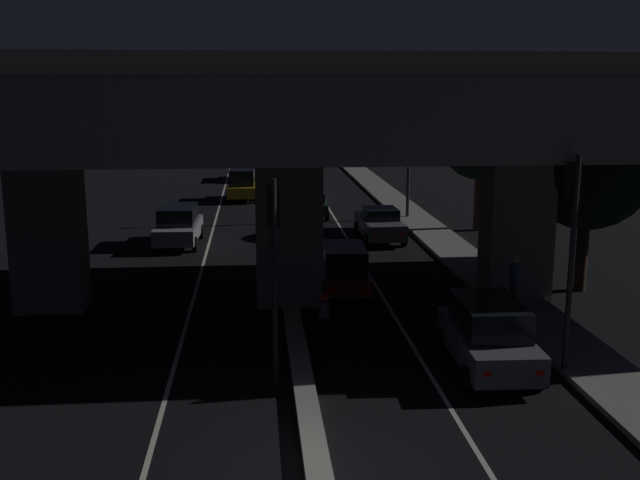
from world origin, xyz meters
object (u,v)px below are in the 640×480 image
(car_dark_red_second, at_px, (344,268))
(motorcycle_black_filtering_near, at_px, (324,320))
(car_taxi_yellow_second_oncoming, at_px, (243,184))
(motorcycle_blue_filtering_mid, at_px, (306,257))
(pedestrian_on_sidewalk, at_px, (514,283))
(street_lamp, at_px, (402,133))
(car_grey_third, at_px, (380,224))
(car_silver_lead_oncoming, at_px, (178,225))
(traffic_light_right_of_median, at_px, (572,227))
(car_dark_green_fourth, at_px, (310,204))
(car_taxi_yellow_third_oncoming, at_px, (247,169))
(car_grey_lead, at_px, (488,334))
(traffic_light_left_of_median, at_px, (274,245))
(car_white_fifth, at_px, (300,187))

(car_dark_red_second, height_order, motorcycle_black_filtering_near, car_dark_red_second)
(car_taxi_yellow_second_oncoming, xyz_separation_m, motorcycle_blue_filtering_mid, (2.76, -19.29, -0.43))
(car_dark_red_second, relative_size, pedestrian_on_sidewalk, 2.35)
(street_lamp, relative_size, car_taxi_yellow_second_oncoming, 1.98)
(car_grey_third, relative_size, car_silver_lead_oncoming, 0.98)
(traffic_light_right_of_median, xyz_separation_m, car_dark_green_fourth, (-4.77, 23.69, -3.09))
(car_grey_third, bearing_deg, car_dark_green_fourth, 20.82)
(car_taxi_yellow_second_oncoming, bearing_deg, car_taxi_yellow_third_oncoming, -178.58)
(car_grey_lead, xyz_separation_m, motorcycle_black_filtering_near, (-4.01, 2.70, -0.35))
(car_dark_red_second, distance_m, motorcycle_blue_filtering_mid, 3.06)
(car_taxi_yellow_second_oncoming, distance_m, motorcycle_blue_filtering_mid, 19.49)
(car_grey_lead, height_order, car_grey_third, car_grey_lead)
(car_silver_lead_oncoming, distance_m, car_taxi_yellow_third_oncoming, 24.26)
(car_grey_lead, bearing_deg, car_dark_green_fourth, 8.88)
(traffic_light_left_of_median, distance_m, traffic_light_right_of_median, 7.39)
(car_white_fifth, distance_m, car_taxi_yellow_third_oncoming, 10.73)
(traffic_light_right_of_median, height_order, car_taxi_yellow_second_oncoming, traffic_light_right_of_median)
(car_taxi_yellow_third_oncoming, distance_m, motorcycle_blue_filtering_mid, 29.94)
(car_silver_lead_oncoming, bearing_deg, car_white_fifth, 156.76)
(car_dark_green_fourth, bearing_deg, traffic_light_right_of_median, -168.97)
(car_dark_red_second, relative_size, car_taxi_yellow_third_oncoming, 0.88)
(car_grey_lead, bearing_deg, car_dark_red_second, 21.91)
(car_silver_lead_oncoming, relative_size, pedestrian_on_sidewalk, 2.51)
(traffic_light_left_of_median, distance_m, car_taxi_yellow_second_oncoming, 30.36)
(car_silver_lead_oncoming, relative_size, car_taxi_yellow_second_oncoming, 1.13)
(car_grey_lead, distance_m, car_white_fifth, 30.41)
(car_dark_green_fourth, distance_m, car_taxi_yellow_second_oncoming, 7.61)
(car_grey_lead, bearing_deg, car_grey_third, 2.08)
(car_silver_lead_oncoming, bearing_deg, car_dark_green_fourth, 138.26)
(traffic_light_left_of_median, xyz_separation_m, street_lamp, (7.53, 22.50, 1.24))
(traffic_light_left_of_median, height_order, car_dark_red_second, traffic_light_left_of_median)
(car_silver_lead_oncoming, relative_size, motorcycle_blue_filtering_mid, 2.30)
(car_white_fifth, bearing_deg, traffic_light_right_of_median, -169.87)
(pedestrian_on_sidewalk, bearing_deg, street_lamp, 90.61)
(traffic_light_left_of_median, height_order, car_taxi_yellow_second_oncoming, traffic_light_left_of_median)
(car_white_fifth, xyz_separation_m, car_silver_lead_oncoming, (-6.47, -13.96, 0.16))
(car_taxi_yellow_third_oncoming, bearing_deg, pedestrian_on_sidewalk, 13.84)
(car_dark_green_fourth, bearing_deg, car_silver_lead_oncoming, 136.27)
(car_taxi_yellow_third_oncoming, bearing_deg, street_lamp, 25.31)
(traffic_light_left_of_median, relative_size, car_grey_third, 1.15)
(traffic_light_right_of_median, height_order, car_dark_green_fourth, traffic_light_right_of_median)
(motorcycle_black_filtering_near, relative_size, motorcycle_blue_filtering_mid, 0.88)
(car_grey_lead, bearing_deg, street_lamp, -3.45)
(pedestrian_on_sidewalk, bearing_deg, motorcycle_black_filtering_near, -164.97)
(car_grey_third, bearing_deg, street_lamp, -22.19)
(car_taxi_yellow_third_oncoming, height_order, motorcycle_black_filtering_near, car_taxi_yellow_third_oncoming)
(traffic_light_right_of_median, bearing_deg, car_grey_third, 96.61)
(motorcycle_blue_filtering_mid, bearing_deg, car_taxi_yellow_second_oncoming, 4.52)
(car_white_fifth, xyz_separation_m, car_taxi_yellow_third_oncoming, (-3.55, 10.12, 0.09))
(car_dark_red_second, height_order, car_white_fifth, car_dark_red_second)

